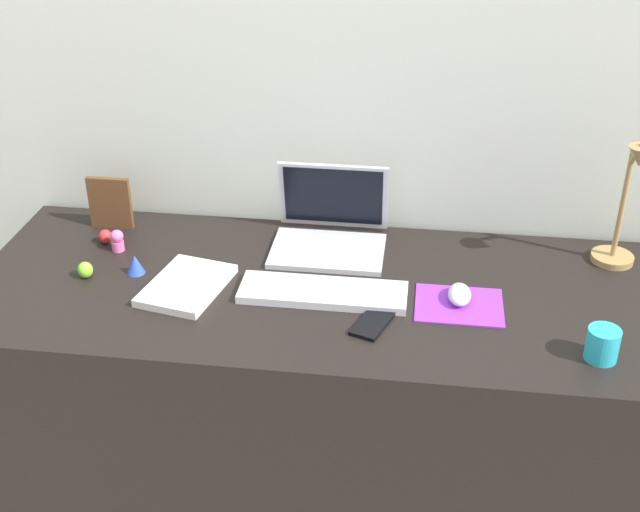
# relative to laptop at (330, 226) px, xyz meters

# --- Properties ---
(ground_plane) EXTENTS (6.00, 6.00, 0.00)m
(ground_plane) POSITION_rel_laptop_xyz_m (0.01, -0.23, -0.79)
(ground_plane) COLOR gray
(back_wall) EXTENTS (2.96, 0.05, 1.69)m
(back_wall) POSITION_rel_laptop_xyz_m (0.01, 0.16, 0.05)
(back_wall) COLOR beige
(back_wall) RESTS_ON ground_plane
(desk) EXTENTS (1.76, 0.70, 0.74)m
(desk) POSITION_rel_laptop_xyz_m (0.01, -0.23, -0.42)
(desk) COLOR black
(desk) RESTS_ON ground_plane
(laptop) EXTENTS (0.30, 0.25, 0.21)m
(laptop) POSITION_rel_laptop_xyz_m (0.00, 0.00, 0.00)
(laptop) COLOR silver
(laptop) RESTS_ON desk
(keyboard) EXTENTS (0.41, 0.13, 0.02)m
(keyboard) POSITION_rel_laptop_xyz_m (0.02, -0.27, -0.04)
(keyboard) COLOR silver
(keyboard) RESTS_ON desk
(mousepad) EXTENTS (0.21, 0.17, 0.00)m
(mousepad) POSITION_rel_laptop_xyz_m (0.35, -0.27, -0.05)
(mousepad) COLOR purple
(mousepad) RESTS_ON desk
(mouse) EXTENTS (0.06, 0.10, 0.03)m
(mouse) POSITION_rel_laptop_xyz_m (0.35, -0.25, -0.03)
(mouse) COLOR silver
(mouse) RESTS_ON mousepad
(cell_phone) EXTENTS (0.10, 0.14, 0.01)m
(cell_phone) POSITION_rel_laptop_xyz_m (0.15, -0.38, -0.05)
(cell_phone) COLOR black
(cell_phone) RESTS_ON desk
(desk_lamp) EXTENTS (0.11, 0.16, 0.36)m
(desk_lamp) POSITION_rel_laptop_xyz_m (0.75, -0.03, 0.11)
(desk_lamp) COLOR #A5844C
(desk_lamp) RESTS_ON desk
(notebook_pad) EXTENTS (0.22, 0.27, 0.02)m
(notebook_pad) POSITION_rel_laptop_xyz_m (-0.32, -0.28, -0.04)
(notebook_pad) COLOR silver
(notebook_pad) RESTS_ON desk
(picture_frame) EXTENTS (0.12, 0.02, 0.15)m
(picture_frame) POSITION_rel_laptop_xyz_m (-0.62, 0.02, 0.02)
(picture_frame) COLOR brown
(picture_frame) RESTS_ON desk
(coffee_mug) EXTENTS (0.07, 0.07, 0.08)m
(coffee_mug) POSITION_rel_laptop_xyz_m (0.65, -0.44, -0.02)
(coffee_mug) COLOR #28B7CC
(coffee_mug) RESTS_ON desk
(toy_figurine_pink) EXTENTS (0.04, 0.04, 0.06)m
(toy_figurine_pink) POSITION_rel_laptop_xyz_m (-0.56, -0.11, -0.02)
(toy_figurine_pink) COLOR pink
(toy_figurine_pink) RESTS_ON desk
(toy_figurine_lime) EXTENTS (0.04, 0.04, 0.04)m
(toy_figurine_lime) POSITION_rel_laptop_xyz_m (-0.59, -0.26, -0.03)
(toy_figurine_lime) COLOR #8CDB33
(toy_figurine_lime) RESTS_ON desk
(toy_figurine_red) EXTENTS (0.04, 0.04, 0.04)m
(toy_figurine_red) POSITION_rel_laptop_xyz_m (-0.61, -0.08, -0.03)
(toy_figurine_red) COLOR red
(toy_figurine_red) RESTS_ON desk
(toy_figurine_blue) EXTENTS (0.05, 0.05, 0.05)m
(toy_figurine_blue) POSITION_rel_laptop_xyz_m (-0.47, -0.22, -0.03)
(toy_figurine_blue) COLOR blue
(toy_figurine_blue) RESTS_ON desk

